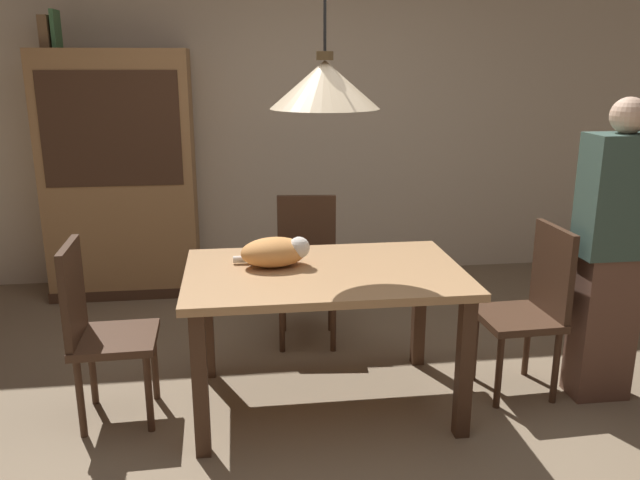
{
  "coord_description": "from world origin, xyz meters",
  "views": [
    {
      "loc": [
        -0.43,
        -2.65,
        1.77
      ],
      "look_at": [
        -0.0,
        0.6,
        0.85
      ],
      "focal_mm": 36.14,
      "sensor_mm": 36.0,
      "label": 1
    }
  ],
  "objects": [
    {
      "name": "ground",
      "position": [
        0.0,
        0.0,
        0.0
      ],
      "size": [
        10.0,
        10.0,
        0.0
      ],
      "primitive_type": "plane",
      "color": "#847056"
    },
    {
      "name": "chair_right_side",
      "position": [
        1.12,
        0.41,
        0.51
      ],
      "size": [
        0.41,
        0.41,
        0.93
      ],
      "color": "#472D1E",
      "rests_on": "ground"
    },
    {
      "name": "book_green_slim",
      "position": [
        -1.66,
        2.32,
        1.98
      ],
      "size": [
        0.03,
        0.2,
        0.26
      ],
      "primitive_type": "cube",
      "color": "#427A4C",
      "rests_on": "hutch_bookcase"
    },
    {
      "name": "chair_left_side",
      "position": [
        -1.13,
        0.4,
        0.51
      ],
      "size": [
        0.41,
        0.41,
        0.93
      ],
      "color": "#472D1E",
      "rests_on": "ground"
    },
    {
      "name": "dining_table",
      "position": [
        -0.01,
        0.4,
        0.65
      ],
      "size": [
        1.4,
        0.9,
        0.75
      ],
      "color": "tan",
      "rests_on": "ground"
    },
    {
      "name": "person_standing",
      "position": [
        1.48,
        0.31,
        0.8
      ],
      "size": [
        0.36,
        0.22,
        1.6
      ],
      "color": "brown",
      "rests_on": "ground"
    },
    {
      "name": "cat_sleeping",
      "position": [
        -0.24,
        0.5,
        0.83
      ],
      "size": [
        0.39,
        0.26,
        0.16
      ],
      "color": "#E59951",
      "rests_on": "dining_table"
    },
    {
      "name": "chair_far_back",
      "position": [
        0.0,
        1.28,
        0.51
      ],
      "size": [
        0.44,
        0.44,
        0.93
      ],
      "color": "#472D1E",
      "rests_on": "ground"
    },
    {
      "name": "pendant_lamp",
      "position": [
        -0.01,
        0.4,
        1.66
      ],
      "size": [
        0.52,
        0.52,
        1.3
      ],
      "color": "beige"
    },
    {
      "name": "hutch_bookcase",
      "position": [
        -1.3,
        2.32,
        0.89
      ],
      "size": [
        1.12,
        0.45,
        1.85
      ],
      "color": "#A87A4C",
      "rests_on": "ground"
    },
    {
      "name": "back_wall",
      "position": [
        0.0,
        2.65,
        1.45
      ],
      "size": [
        6.4,
        0.1,
        2.9
      ],
      "primitive_type": "cube",
      "color": "beige",
      "rests_on": "ground"
    },
    {
      "name": "book_brown_thick",
      "position": [
        -1.72,
        2.32,
        1.96
      ],
      "size": [
        0.06,
        0.24,
        0.22
      ],
      "primitive_type": "cube",
      "color": "brown",
      "rests_on": "hutch_bookcase"
    }
  ]
}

